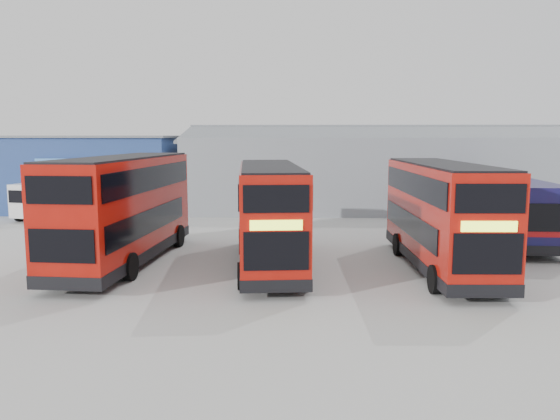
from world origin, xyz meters
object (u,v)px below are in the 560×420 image
object	(u,v)px
double_decker_centre	(270,216)
single_decker_blue	(500,208)
maintenance_shed	(401,171)
office_block	(91,172)
panel_van	(52,198)
double_decker_left	(124,211)
double_decker_right	(441,217)

from	to	relation	value
double_decker_centre	single_decker_blue	size ratio (longest dim) A/B	0.84
maintenance_shed	single_decker_blue	size ratio (longest dim) A/B	2.67
office_block	panel_van	xyz separation A→B (m)	(-0.89, -4.48, -1.30)
single_decker_blue	double_decker_centre	bearing A→B (deg)	32.39
maintenance_shed	single_decker_blue	world-z (taller)	maintenance_shed
office_block	single_decker_blue	size ratio (longest dim) A/B	1.08
double_decker_centre	single_decker_blue	xyz separation A→B (m)	(11.20, 6.27, -0.46)
office_block	double_decker_centre	size ratio (longest dim) A/B	1.28
office_block	single_decker_blue	bearing A→B (deg)	-23.39
single_decker_blue	double_decker_left	bearing A→B (deg)	22.35
maintenance_shed	double_decker_left	distance (m)	23.53
single_decker_blue	panel_van	size ratio (longest dim) A/B	2.07
office_block	double_decker_left	bearing A→B (deg)	-65.50
double_decker_left	panel_van	xyz separation A→B (m)	(-8.43, 12.06, -0.86)
double_decker_left	double_decker_right	world-z (taller)	double_decker_left
maintenance_shed	double_decker_left	xyz separation A→B (m)	(-14.46, -18.55, -0.46)
double_decker_centre	double_decker_right	bearing A→B (deg)	-7.59
single_decker_blue	panel_van	world-z (taller)	single_decker_blue
maintenance_shed	double_decker_centre	bearing A→B (deg)	-114.56
double_decker_left	office_block	bearing A→B (deg)	-61.38
double_decker_left	double_decker_right	size ratio (longest dim) A/B	1.06
office_block	maintenance_shed	xyz separation A→B (m)	(22.00, 2.01, 0.02)
double_decker_centre	maintenance_shed	bearing A→B (deg)	60.13
double_decker_left	double_decker_centre	xyz separation A→B (m)	(5.82, -0.34, -0.15)
double_decker_right	panel_van	bearing A→B (deg)	147.34
office_block	double_decker_right	world-z (taller)	office_block
office_block	double_decker_centre	world-z (taller)	office_block
maintenance_shed	double_decker_right	distance (m)	19.28
double_decker_centre	single_decker_blue	bearing A→B (deg)	23.91
maintenance_shed	double_decker_centre	xyz separation A→B (m)	(-8.64, -18.89, -0.62)
office_block	double_decker_right	xyz separation A→B (m)	(19.94, -17.15, -0.55)
office_block	single_decker_blue	world-z (taller)	office_block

